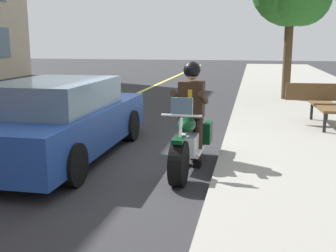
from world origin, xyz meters
TOP-DOWN VIEW (x-y plane):
  - ground_plane at (0.00, 0.00)m, footprint 80.00×80.00m
  - lane_center_stripe at (0.00, -2.00)m, footprint 60.00×0.16m
  - motorcycle_main at (0.40, 1.54)m, footprint 2.21×0.62m
  - rider_main at (0.21, 1.55)m, footprint 0.63×0.55m
  - car_silver at (0.19, -0.81)m, footprint 4.60×1.92m
  - bench_sidewalk at (-3.10, 4.20)m, footprint 1.82×1.80m

SIDE VIEW (x-z plane):
  - ground_plane at x=0.00m, z-range 0.00..0.00m
  - lane_center_stripe at x=0.00m, z-range 0.00..0.01m
  - motorcycle_main at x=0.40m, z-range -0.18..1.08m
  - car_silver at x=0.19m, z-range -0.01..1.39m
  - bench_sidewalk at x=-3.10m, z-range 0.24..1.19m
  - rider_main at x=0.21m, z-range 0.17..1.91m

